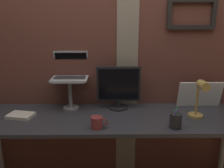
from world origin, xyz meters
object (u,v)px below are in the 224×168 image
object	(u,v)px
pen_cup	(176,121)
coffee_mug	(97,123)
whiteboard_panel	(200,94)
laptop	(71,70)
monitor	(118,86)
desk_lamp	(200,95)

from	to	relation	value
pen_cup	coffee_mug	distance (m)	0.57
whiteboard_panel	pen_cup	distance (m)	0.55
laptop	coffee_mug	xyz separation A→B (m)	(0.25, -0.47, -0.29)
whiteboard_panel	coffee_mug	bearing A→B (deg)	-154.60
monitor	desk_lamp	bearing A→B (deg)	-21.34
laptop	coffee_mug	bearing A→B (deg)	-61.77
laptop	monitor	bearing A→B (deg)	-9.44
pen_cup	coffee_mug	bearing A→B (deg)	179.96
desk_lamp	coffee_mug	xyz separation A→B (m)	(-0.80, -0.16, -0.15)
whiteboard_panel	pen_cup	size ratio (longest dim) A/B	2.29
laptop	whiteboard_panel	size ratio (longest dim) A/B	0.80
whiteboard_panel	monitor	bearing A→B (deg)	-177.83
desk_lamp	coffee_mug	bearing A→B (deg)	-168.84
monitor	desk_lamp	xyz separation A→B (m)	(0.63, -0.25, -0.01)
monitor	laptop	world-z (taller)	laptop
whiteboard_panel	desk_lamp	bearing A→B (deg)	-111.64
monitor	pen_cup	world-z (taller)	monitor
monitor	laptop	bearing A→B (deg)	170.56
laptop	coffee_mug	world-z (taller)	laptop
desk_lamp	monitor	bearing A→B (deg)	158.66
coffee_mug	desk_lamp	bearing A→B (deg)	11.16
laptop	whiteboard_panel	bearing A→B (deg)	-2.11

